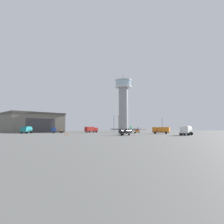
{
  "coord_description": "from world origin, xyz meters",
  "views": [
    {
      "loc": [
        1.3,
        -66.63,
        1.97
      ],
      "look_at": [
        0.1,
        31.32,
        10.01
      ],
      "focal_mm": 32.95,
      "sensor_mm": 36.0,
      "label": 1
    }
  ],
  "objects_px": {
    "airplane_black": "(126,131)",
    "truck_box_orange": "(161,130)",
    "airplane_silver": "(124,131)",
    "light_post_east": "(119,122)",
    "light_post_centre": "(162,123)",
    "traffic_cone_near_right": "(68,134)",
    "light_post_north": "(114,122)",
    "truck_fuel_tanker_teal": "(27,129)",
    "traffic_cone_mid_apron": "(65,134)",
    "truck_fuel_tanker_white": "(186,130)",
    "truck_flatbed_blue": "(56,130)",
    "truck_box_red": "(91,129)",
    "control_tower": "(123,101)",
    "traffic_cone_near_left": "(66,134)",
    "airplane_orange": "(137,130)"
  },
  "relations": [
    {
      "from": "truck_flatbed_blue",
      "to": "traffic_cone_near_right",
      "type": "height_order",
      "value": "truck_flatbed_blue"
    },
    {
      "from": "light_post_east",
      "to": "traffic_cone_near_right",
      "type": "distance_m",
      "value": 55.14
    },
    {
      "from": "light_post_centre",
      "to": "airplane_silver",
      "type": "bearing_deg",
      "value": -122.39
    },
    {
      "from": "airplane_orange",
      "to": "light_post_centre",
      "type": "distance_m",
      "value": 28.89
    },
    {
      "from": "truck_flatbed_blue",
      "to": "airplane_silver",
      "type": "bearing_deg",
      "value": 120.86
    },
    {
      "from": "airplane_silver",
      "to": "traffic_cone_near_left",
      "type": "bearing_deg",
      "value": 113.85
    },
    {
      "from": "truck_fuel_tanker_teal",
      "to": "light_post_north",
      "type": "bearing_deg",
      "value": 132.1
    },
    {
      "from": "control_tower",
      "to": "airplane_black",
      "type": "bearing_deg",
      "value": -91.96
    },
    {
      "from": "airplane_silver",
      "to": "truck_box_orange",
      "type": "relative_size",
      "value": 1.25
    },
    {
      "from": "airplane_black",
      "to": "light_post_east",
      "type": "distance_m",
      "value": 52.3
    },
    {
      "from": "airplane_orange",
      "to": "light_post_north",
      "type": "xyz_separation_m",
      "value": [
        -10.47,
        24.21,
        4.66
      ]
    },
    {
      "from": "airplane_silver",
      "to": "light_post_east",
      "type": "xyz_separation_m",
      "value": [
        -1.32,
        34.21,
        4.58
      ]
    },
    {
      "from": "truck_flatbed_blue",
      "to": "light_post_north",
      "type": "distance_m",
      "value": 35.69
    },
    {
      "from": "airplane_silver",
      "to": "light_post_centre",
      "type": "distance_m",
      "value": 44.04
    },
    {
      "from": "control_tower",
      "to": "truck_box_red",
      "type": "distance_m",
      "value": 37.64
    },
    {
      "from": "airplane_silver",
      "to": "light_post_north",
      "type": "xyz_separation_m",
      "value": [
        -3.92,
        38.18,
        4.71
      ]
    },
    {
      "from": "control_tower",
      "to": "light_post_east",
      "type": "height_order",
      "value": "control_tower"
    },
    {
      "from": "truck_flatbed_blue",
      "to": "truck_box_red",
      "type": "bearing_deg",
      "value": -174.78
    },
    {
      "from": "control_tower",
      "to": "truck_flatbed_blue",
      "type": "bearing_deg",
      "value": -130.22
    },
    {
      "from": "truck_fuel_tanker_white",
      "to": "truck_flatbed_blue",
      "type": "distance_m",
      "value": 58.79
    },
    {
      "from": "light_post_centre",
      "to": "traffic_cone_near_right",
      "type": "height_order",
      "value": "light_post_centre"
    },
    {
      "from": "truck_box_orange",
      "to": "control_tower",
      "type": "bearing_deg",
      "value": -52.37
    },
    {
      "from": "light_post_north",
      "to": "traffic_cone_near_left",
      "type": "height_order",
      "value": "light_post_north"
    },
    {
      "from": "truck_box_orange",
      "to": "traffic_cone_mid_apron",
      "type": "relative_size",
      "value": 11.13
    },
    {
      "from": "truck_box_orange",
      "to": "airplane_black",
      "type": "bearing_deg",
      "value": 76.66
    },
    {
      "from": "traffic_cone_mid_apron",
      "to": "truck_fuel_tanker_white",
      "type": "bearing_deg",
      "value": -4.79
    },
    {
      "from": "control_tower",
      "to": "light_post_north",
      "type": "distance_m",
      "value": 22.41
    },
    {
      "from": "truck_fuel_tanker_teal",
      "to": "truck_box_orange",
      "type": "height_order",
      "value": "truck_fuel_tanker_teal"
    },
    {
      "from": "control_tower",
      "to": "traffic_cone_near_left",
      "type": "distance_m",
      "value": 70.05
    },
    {
      "from": "truck_fuel_tanker_teal",
      "to": "truck_box_red",
      "type": "xyz_separation_m",
      "value": [
        24.93,
        20.12,
        -0.02
      ]
    },
    {
      "from": "truck_box_red",
      "to": "light_post_north",
      "type": "height_order",
      "value": "light_post_north"
    },
    {
      "from": "airplane_orange",
      "to": "light_post_centre",
      "type": "relative_size",
      "value": 1.05
    },
    {
      "from": "traffic_cone_near_right",
      "to": "light_post_centre",
      "type": "bearing_deg",
      "value": 53.43
    },
    {
      "from": "light_post_centre",
      "to": "truck_flatbed_blue",
      "type": "bearing_deg",
      "value": -157.97
    },
    {
      "from": "truck_box_orange",
      "to": "truck_flatbed_blue",
      "type": "xyz_separation_m",
      "value": [
        -45.64,
        13.19,
        -0.32
      ]
    },
    {
      "from": "light_post_north",
      "to": "traffic_cone_mid_apron",
      "type": "relative_size",
      "value": 16.25
    },
    {
      "from": "control_tower",
      "to": "light_post_north",
      "type": "xyz_separation_m",
      "value": [
        -6.18,
        -15.94,
        -14.48
      ]
    },
    {
      "from": "light_post_centre",
      "to": "traffic_cone_mid_apron",
      "type": "bearing_deg",
      "value": -129.71
    },
    {
      "from": "control_tower",
      "to": "truck_box_red",
      "type": "relative_size",
      "value": 5.67
    },
    {
      "from": "truck_box_orange",
      "to": "light_post_centre",
      "type": "bearing_deg",
      "value": -79.72
    },
    {
      "from": "airplane_black",
      "to": "traffic_cone_near_right",
      "type": "relative_size",
      "value": 12.22
    },
    {
      "from": "traffic_cone_near_left",
      "to": "traffic_cone_mid_apron",
      "type": "height_order",
      "value": "traffic_cone_near_left"
    },
    {
      "from": "airplane_black",
      "to": "truck_box_orange",
      "type": "distance_m",
      "value": 24.91
    },
    {
      "from": "truck_flatbed_blue",
      "to": "light_post_north",
      "type": "bearing_deg",
      "value": -172.26
    },
    {
      "from": "truck_fuel_tanker_teal",
      "to": "truck_box_red",
      "type": "bearing_deg",
      "value": 130.49
    },
    {
      "from": "airplane_orange",
      "to": "truck_flatbed_blue",
      "type": "relative_size",
      "value": 1.49
    },
    {
      "from": "truck_box_red",
      "to": "traffic_cone_near_left",
      "type": "bearing_deg",
      "value": -142.53
    },
    {
      "from": "truck_flatbed_blue",
      "to": "traffic_cone_near_left",
      "type": "bearing_deg",
      "value": 80.43
    },
    {
      "from": "light_post_east",
      "to": "light_post_north",
      "type": "height_order",
      "value": "light_post_north"
    },
    {
      "from": "light_post_east",
      "to": "light_post_centre",
      "type": "relative_size",
      "value": 1.15
    }
  ]
}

